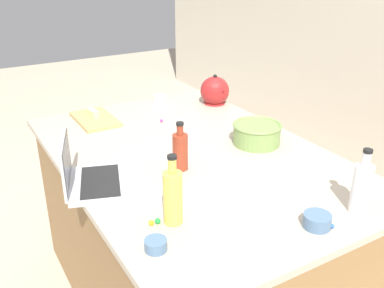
% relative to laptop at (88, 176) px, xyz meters
% --- Properties ---
extents(island_counter, '(1.72, 1.16, 0.90)m').
position_rel_laptop_xyz_m(island_counter, '(-0.05, 0.52, -0.50)').
color(island_counter, olive).
rests_on(island_counter, ground).
extents(laptop, '(0.36, 0.32, 0.22)m').
position_rel_laptop_xyz_m(laptop, '(0.00, 0.00, 0.00)').
color(laptop, '#B7B7BC').
rests_on(laptop, island_counter).
extents(mixing_bowl_large, '(0.24, 0.24, 0.10)m').
position_rel_laptop_xyz_m(mixing_bowl_large, '(0.01, 0.86, 0.01)').
color(mixing_bowl_large, '#72934C').
rests_on(mixing_bowl_large, island_counter).
extents(bottle_soy, '(0.07, 0.07, 0.22)m').
position_rel_laptop_xyz_m(bottle_soy, '(0.05, 0.40, 0.04)').
color(bottle_soy, maroon).
rests_on(bottle_soy, island_counter).
extents(bottle_vinegar, '(0.07, 0.07, 0.25)m').
position_rel_laptop_xyz_m(bottle_vinegar, '(0.68, 0.80, 0.05)').
color(bottle_vinegar, white).
rests_on(bottle_vinegar, island_counter).
extents(bottle_oil, '(0.07, 0.07, 0.26)m').
position_rel_laptop_xyz_m(bottle_oil, '(0.40, 0.18, 0.06)').
color(bottle_oil, '#DBC64C').
rests_on(bottle_oil, island_counter).
extents(kettle, '(0.21, 0.18, 0.20)m').
position_rel_laptop_xyz_m(kettle, '(-0.62, 1.02, 0.03)').
color(kettle, maroon).
rests_on(kettle, island_counter).
extents(cutting_board, '(0.33, 0.20, 0.02)m').
position_rel_laptop_xyz_m(cutting_board, '(-0.70, 0.27, -0.04)').
color(cutting_board, tan).
rests_on(cutting_board, island_counter).
extents(butter_stick_left, '(0.11, 0.05, 0.04)m').
position_rel_laptop_xyz_m(butter_stick_left, '(-0.75, 0.27, -0.01)').
color(butter_stick_left, '#F4E58C').
rests_on(butter_stick_left, cutting_board).
extents(ramekin_small, '(0.08, 0.08, 0.04)m').
position_rel_laptop_xyz_m(ramekin_small, '(-0.83, 0.74, -0.03)').
color(ramekin_small, beige).
rests_on(ramekin_small, island_counter).
extents(ramekin_medium, '(0.07, 0.07, 0.04)m').
position_rel_laptop_xyz_m(ramekin_medium, '(0.51, 0.06, -0.03)').
color(ramekin_medium, slate).
rests_on(ramekin_medium, island_counter).
extents(ramekin_wide, '(0.10, 0.10, 0.05)m').
position_rel_laptop_xyz_m(ramekin_wide, '(0.68, 0.59, -0.02)').
color(ramekin_wide, slate).
rests_on(ramekin_wide, island_counter).
extents(candy_0, '(0.02, 0.02, 0.02)m').
position_rel_laptop_xyz_m(candy_0, '(0.38, 0.10, -0.04)').
color(candy_0, yellow).
rests_on(candy_0, island_counter).
extents(candy_1, '(0.02, 0.02, 0.02)m').
position_rel_laptop_xyz_m(candy_1, '(0.38, 0.13, -0.04)').
color(candy_1, green).
rests_on(candy_1, island_counter).
extents(candy_2, '(0.02, 0.02, 0.02)m').
position_rel_laptop_xyz_m(candy_2, '(-0.44, 0.03, -0.04)').
color(candy_2, orange).
rests_on(candy_2, island_counter).
extents(candy_3, '(0.02, 0.02, 0.02)m').
position_rel_laptop_xyz_m(candy_3, '(-0.50, 0.58, -0.04)').
color(candy_3, '#CC3399').
rests_on(candy_3, island_counter).
extents(candy_4, '(0.02, 0.02, 0.02)m').
position_rel_laptop_xyz_m(candy_4, '(0.71, 0.63, -0.04)').
color(candy_4, blue).
rests_on(candy_4, island_counter).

